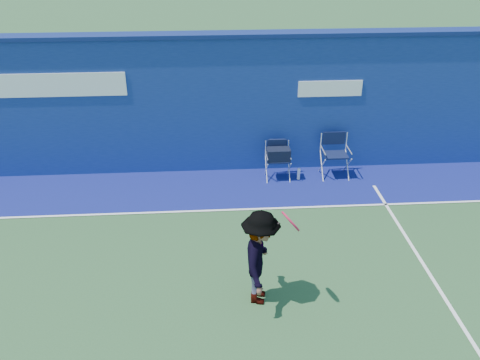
{
  "coord_description": "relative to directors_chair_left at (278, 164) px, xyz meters",
  "views": [
    {
      "loc": [
        0.94,
        -5.48,
        5.29
      ],
      "look_at": [
        1.48,
        2.6,
        1.0
      ],
      "focal_mm": 38.0,
      "sensor_mm": 36.0,
      "label": 1
    }
  ],
  "objects": [
    {
      "name": "stadium_wall",
      "position": [
        -2.45,
        0.68,
        1.19
      ],
      "size": [
        24.0,
        0.5,
        3.08
      ],
      "color": "navy",
      "rests_on": "ground"
    },
    {
      "name": "ground",
      "position": [
        -2.45,
        -4.52,
        -0.36
      ],
      "size": [
        80.0,
        80.0,
        0.0
      ],
      "primitive_type": "plane",
      "color": "#2A502B",
      "rests_on": "ground"
    },
    {
      "name": "water_bottle",
      "position": [
        0.46,
        -0.09,
        -0.23
      ],
      "size": [
        0.07,
        0.07,
        0.26
      ],
      "primitive_type": "cylinder",
      "color": "silver",
      "rests_on": "ground"
    },
    {
      "name": "tennis_player",
      "position": [
        -0.8,
        -3.96,
        0.41
      ],
      "size": [
        0.95,
        1.09,
        1.63
      ],
      "color": "#EA4738",
      "rests_on": "ground"
    },
    {
      "name": "out_of_bounds_strip",
      "position": [
        -2.45,
        -0.42,
        -0.36
      ],
      "size": [
        24.0,
        1.8,
        0.01
      ],
      "primitive_type": "cube",
      "color": "navy",
      "rests_on": "ground"
    },
    {
      "name": "directors_chair_left",
      "position": [
        0.0,
        0.0,
        0.0
      ],
      "size": [
        0.51,
        0.47,
        0.86
      ],
      "color": "silver",
      "rests_on": "ground"
    },
    {
      "name": "court_lines",
      "position": [
        -2.45,
        -3.92,
        -0.35
      ],
      "size": [
        24.0,
        12.0,
        0.01
      ],
      "color": "white",
      "rests_on": "out_of_bounds_strip"
    },
    {
      "name": "directors_chair_right",
      "position": [
        1.28,
        0.04,
        -0.06
      ],
      "size": [
        0.58,
        0.52,
        0.97
      ],
      "color": "silver",
      "rests_on": "ground"
    }
  ]
}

